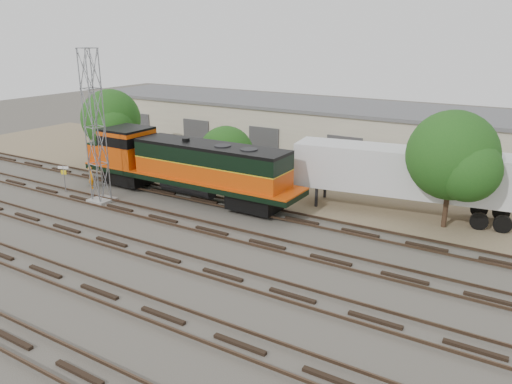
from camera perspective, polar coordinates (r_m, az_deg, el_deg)
The scene contains 12 objects.
ground at distance 30.17m, azimuth -6.77°, elevation -5.45°, with size 140.00×140.00×0.00m, color #47423A.
dirt_strip at distance 42.22m, azimuth 5.86°, elevation 1.43°, with size 80.00×16.00×0.02m, color #726047.
tracks at distance 28.06m, azimuth -10.58°, elevation -7.31°, with size 80.00×20.40×0.28m.
warehouse at distance 48.71m, azimuth 10.14°, elevation 6.66°, with size 58.40×10.40×5.30m.
locomotive at distance 37.25m, azimuth -8.28°, elevation 3.13°, with size 18.47×3.24×4.44m.
signal_tower at distance 37.05m, azimuth -17.91°, elevation 6.72°, with size 1.60×1.60×10.84m.
sign_post at distance 41.09m, azimuth -21.11°, elevation 1.97°, with size 0.81×0.36×2.10m.
worker at distance 41.53m, azimuth -18.30°, elevation 1.59°, with size 0.65×0.42×1.77m, color orange.
semi_trailer at distance 34.92m, azimuth 16.95°, elevation 2.03°, with size 14.80×4.96×4.47m.
tree_west at distance 47.51m, azimuth -16.19°, elevation 7.82°, with size 5.61×5.34×6.99m.
tree_mid at distance 41.93m, azimuth -3.30°, elevation 4.13°, with size 4.94×4.70×4.70m.
tree_east at distance 32.50m, azimuth 21.89°, elevation 3.53°, with size 5.80×5.52×7.45m.
Camera 1 is at (17.41, -21.59, 11.86)m, focal length 35.00 mm.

